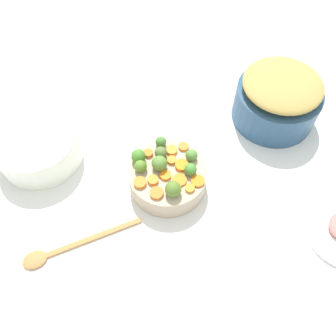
{
  "coord_description": "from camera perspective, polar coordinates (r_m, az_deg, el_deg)",
  "views": [
    {
      "loc": [
        -0.4,
        0.37,
        0.93
      ],
      "look_at": [
        -0.03,
        -0.0,
        0.1
      ],
      "focal_mm": 38.16,
      "sensor_mm": 36.0,
      "label": 1
    }
  ],
  "objects": [
    {
      "name": "brussels_sprout_6",
      "position": [
        0.93,
        0.82,
        -3.38
      ],
      "size": [
        0.04,
        0.04,
        0.04
      ],
      "primitive_type": "sphere",
      "color": "#55772A",
      "rests_on": "serving_bowl_carrots"
    },
    {
      "name": "carrot_slice_2",
      "position": [
        0.99,
        2.19,
        0.44
      ],
      "size": [
        0.04,
        0.04,
        0.01
      ],
      "primitive_type": "cylinder",
      "rotation": [
        0.0,
        0.0,
        3.24
      ],
      "color": "orange",
      "rests_on": "serving_bowl_carrots"
    },
    {
      "name": "carrot_slice_11",
      "position": [
        1.0,
        0.6,
        1.26
      ],
      "size": [
        0.03,
        0.03,
        0.01
      ],
      "primitive_type": "cylinder",
      "rotation": [
        0.0,
        0.0,
        3.48
      ],
      "color": "orange",
      "rests_on": "serving_bowl_carrots"
    },
    {
      "name": "metal_pot",
      "position": [
        1.21,
        16.83,
        9.74
      ],
      "size": [
        0.26,
        0.26,
        0.12
      ],
      "primitive_type": "cylinder",
      "color": "navy",
      "rests_on": "tabletop"
    },
    {
      "name": "serving_bowl_carrots",
      "position": [
        1.02,
        -0.0,
        -1.42
      ],
      "size": [
        0.22,
        0.22,
        0.07
      ],
      "primitive_type": "cylinder",
      "color": "#BBA68E",
      "rests_on": "tabletop"
    },
    {
      "name": "carrot_slice_0",
      "position": [
        1.02,
        0.59,
        2.85
      ],
      "size": [
        0.04,
        0.04,
        0.01
      ],
      "primitive_type": "cylinder",
      "rotation": [
        0.0,
        0.0,
        4.23
      ],
      "color": "orange",
      "rests_on": "serving_bowl_carrots"
    },
    {
      "name": "carrot_slice_3",
      "position": [
        0.97,
        -2.41,
        -1.94
      ],
      "size": [
        0.04,
        0.04,
        0.01
      ],
      "primitive_type": "cylinder",
      "rotation": [
        0.0,
        0.0,
        5.95
      ],
      "color": "orange",
      "rests_on": "serving_bowl_carrots"
    },
    {
      "name": "carrot_slice_7",
      "position": [
        0.97,
        1.91,
        -1.86
      ],
      "size": [
        0.04,
        0.04,
        0.01
      ],
      "primitive_type": "cylinder",
      "rotation": [
        0.0,
        0.0,
        1.51
      ],
      "color": "orange",
      "rests_on": "serving_bowl_carrots"
    },
    {
      "name": "carrot_slice_10",
      "position": [
        0.95,
        -1.83,
        -4.03
      ],
      "size": [
        0.05,
        0.05,
        0.01
      ],
      "primitive_type": "cylinder",
      "rotation": [
        0.0,
        0.0,
        2.54
      ],
      "color": "orange",
      "rests_on": "serving_bowl_carrots"
    },
    {
      "name": "carrot_slice_8",
      "position": [
        0.96,
        3.51,
        -3.25
      ],
      "size": [
        0.04,
        0.04,
        0.01
      ],
      "primitive_type": "cylinder",
      "rotation": [
        0.0,
        0.0,
        2.18
      ],
      "color": "orange",
      "rests_on": "serving_bowl_carrots"
    },
    {
      "name": "tabletop",
      "position": [
        1.07,
        -1.15,
        -1.85
      ],
      "size": [
        2.4,
        2.4,
        0.02
      ],
      "primitive_type": "cube",
      "color": "white",
      "rests_on": "ground"
    },
    {
      "name": "brussels_sprout_0",
      "position": [
        1.02,
        -1.15,
        4.22
      ],
      "size": [
        0.03,
        0.03,
        0.03
      ],
      "primitive_type": "sphere",
      "color": "#487D36",
      "rests_on": "serving_bowl_carrots"
    },
    {
      "name": "brussels_sprout_4",
      "position": [
        0.97,
        -1.37,
        0.75
      ],
      "size": [
        0.04,
        0.04,
        0.04
      ],
      "primitive_type": "sphere",
      "color": "#5C8536",
      "rests_on": "serving_bowl_carrots"
    },
    {
      "name": "casserole_dish",
      "position": [
        1.13,
        -20.04,
        3.39
      ],
      "size": [
        0.25,
        0.25,
        0.1
      ],
      "primitive_type": "cylinder",
      "color": "white",
      "rests_on": "tabletop"
    },
    {
      "name": "brussels_sprout_5",
      "position": [
        0.98,
        -4.42,
        0.27
      ],
      "size": [
        0.04,
        0.04,
        0.04
      ],
      "primitive_type": "sphere",
      "color": "#588029",
      "rests_on": "serving_bowl_carrots"
    },
    {
      "name": "stuffing_mound",
      "position": [
        1.15,
        17.9,
        12.59
      ],
      "size": [
        0.24,
        0.24,
        0.05
      ],
      "primitive_type": "ellipsoid",
      "color": "tan",
      "rests_on": "metal_pot"
    },
    {
      "name": "brussels_sprout_3",
      "position": [
        1.0,
        -1.15,
        2.46
      ],
      "size": [
        0.04,
        0.04,
        0.04
      ],
      "primitive_type": "sphere",
      "color": "#546F34",
      "rests_on": "serving_bowl_carrots"
    },
    {
      "name": "carrot_slice_4",
      "position": [
        0.97,
        -0.4,
        -1.18
      ],
      "size": [
        0.04,
        0.04,
        0.01
      ],
      "primitive_type": "cylinder",
      "rotation": [
        0.0,
        0.0,
        5.5
      ],
      "color": "orange",
      "rests_on": "serving_bowl_carrots"
    },
    {
      "name": "carrot_slice_5",
      "position": [
        0.96,
        -4.5,
        -2.35
      ],
      "size": [
        0.05,
        0.05,
        0.01
      ],
      "primitive_type": "cylinder",
      "rotation": [
        0.0,
        0.0,
        3.82
      ],
      "color": "orange",
      "rests_on": "serving_bowl_carrots"
    },
    {
      "name": "carrot_slice_6",
      "position": [
        1.02,
        -3.13,
        2.41
      ],
      "size": [
        0.03,
        0.03,
        0.01
      ],
      "primitive_type": "cylinder",
      "rotation": [
        0.0,
        0.0,
        3.53
      ],
      "color": "orange",
      "rests_on": "serving_bowl_carrots"
    },
    {
      "name": "brussels_sprout_2",
      "position": [
        0.97,
        3.6,
        -0.22
      ],
      "size": [
        0.03,
        0.03,
        0.03
      ],
      "primitive_type": "sphere",
      "color": "#498936",
      "rests_on": "serving_bowl_carrots"
    },
    {
      "name": "carrot_slice_1",
      "position": [
        0.97,
        4.75,
        -2.1
      ],
      "size": [
        0.05,
        0.05,
        0.01
      ],
      "primitive_type": "cylinder",
      "rotation": [
        0.0,
        0.0,
        0.73
      ],
      "color": "orange",
      "rests_on": "serving_bowl_carrots"
    },
    {
      "name": "wooden_spoon",
      "position": [
        1.0,
        -16.69,
        -12.41
      ],
      "size": [
        0.15,
        0.31,
        0.01
      ],
      "color": "#B57E45",
      "rests_on": "tabletop"
    },
    {
      "name": "brussels_sprout_1",
      "position": [
        1.0,
        3.77,
        2.05
      ],
      "size": [
        0.03,
        0.03,
        0.03
      ],
      "primitive_type": "sphere",
      "color": "#54873A",
      "rests_on": "serving_bowl_carrots"
    },
    {
      "name": "brussels_sprout_7",
      "position": [
        0.99,
        -4.76,
        1.89
      ],
      "size": [
        0.04,
        0.04,
        0.04
      ],
      "primitive_type": "sphere",
      "color": "#478029",
      "rests_on": "serving_bowl_carrots"
    },
    {
      "name": "carrot_slice_9",
      "position": [
        1.03,
        2.49,
        3.41
      ],
      "size": [
        0.04,
        0.04,
        0.01
      ],
      "primitive_type": "cylinder",
      "rotation": [
        0.0,
        0.0,
        0.84
      ],
      "color": "orange",
      "rests_on": "serving_bowl_carrots"
    }
  ]
}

